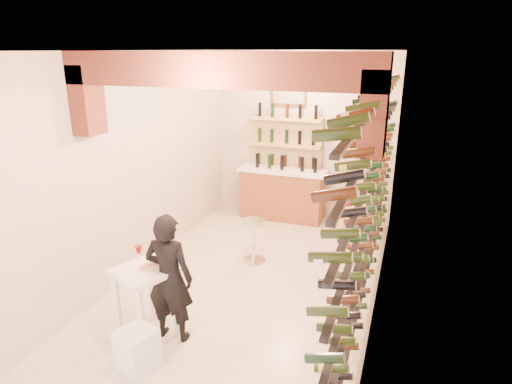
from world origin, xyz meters
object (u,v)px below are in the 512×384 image
wine_rack (366,193)px  tasting_table (145,281)px  person (169,278)px  crate_lower (352,229)px  white_stool (137,349)px  chrome_barstool (254,238)px  back_counter (282,192)px

wine_rack → tasting_table: bearing=-146.3°
person → crate_lower: (1.58, 3.62, -0.62)m
white_stool → chrome_barstool: 2.71m
white_stool → person: 0.80m
wine_rack → chrome_barstool: size_ratio=8.03×
wine_rack → white_stool: wine_rack is taller
tasting_table → back_counter: bearing=106.6°
wine_rack → tasting_table: wine_rack is taller
chrome_barstool → person: bearing=-96.7°
tasting_table → white_stool: 0.74m
white_stool → crate_lower: (1.65, 4.21, -0.08)m
person → chrome_barstool: (0.25, 2.10, -0.36)m
tasting_table → chrome_barstool: size_ratio=1.47×
back_counter → wine_rack: bearing=-55.3°
white_stool → chrome_barstool: size_ratio=0.63×
back_counter → crate_lower: size_ratio=3.49×
wine_rack → white_stool: size_ratio=12.66×
tasting_table → person: (0.28, 0.06, 0.06)m
wine_rack → person: wine_rack is taller
back_counter → tasting_table: (-0.40, -4.14, 0.17)m
tasting_table → white_stool: size_ratio=2.32×
back_counter → tasting_table: bearing=-95.5°
wine_rack → white_stool: (-2.02, -2.02, -1.32)m
wine_rack → back_counter: (-1.83, 2.65, -1.02)m
back_counter → chrome_barstool: size_ratio=2.40×
back_counter → person: 4.09m
chrome_barstool → white_stool: bearing=-96.8°
back_counter → white_stool: bearing=-92.3°
white_stool → wine_rack: bearing=44.9°
white_stool → person: bearing=82.7°
chrome_barstool → crate_lower: (1.33, 1.53, -0.26)m
back_counter → white_stool: size_ratio=3.78×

